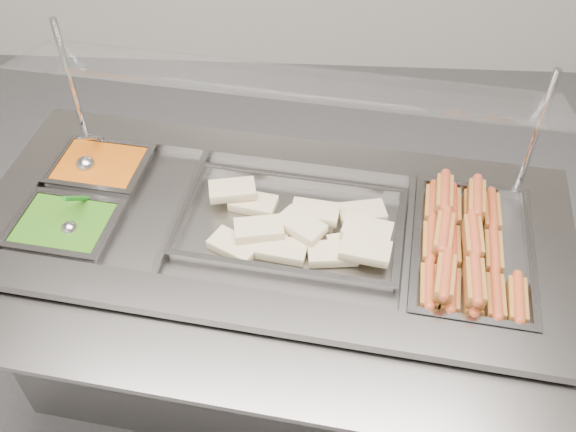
# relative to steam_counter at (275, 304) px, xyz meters

# --- Properties ---
(steam_counter) EXTENTS (1.79, 0.98, 0.82)m
(steam_counter) POSITION_rel_steam_counter_xyz_m (0.00, 0.00, 0.00)
(steam_counter) COLOR slate
(steam_counter) RESTS_ON ground
(tray_rail) EXTENTS (1.65, 0.55, 0.05)m
(tray_rail) POSITION_rel_steam_counter_xyz_m (-0.06, -0.46, 0.36)
(tray_rail) COLOR gray
(tray_rail) RESTS_ON steam_counter
(sneeze_guard) EXTENTS (1.52, 0.46, 0.40)m
(sneeze_guard) POSITION_rel_steam_counter_xyz_m (0.03, 0.20, 0.74)
(sneeze_guard) COLOR silver
(sneeze_guard) RESTS_ON steam_counter
(pan_hotdogs) EXTENTS (0.37, 0.54, 0.09)m
(pan_hotdogs) POSITION_rel_steam_counter_xyz_m (0.56, -0.08, 0.37)
(pan_hotdogs) COLOR gray
(pan_hotdogs) RESTS_ON steam_counter
(pan_wraps) EXTENTS (0.66, 0.44, 0.06)m
(pan_wraps) POSITION_rel_steam_counter_xyz_m (0.05, -0.01, 0.38)
(pan_wraps) COLOR gray
(pan_wraps) RESTS_ON steam_counter
(pan_beans) EXTENTS (0.30, 0.25, 0.09)m
(pan_beans) POSITION_rel_steam_counter_xyz_m (-0.56, 0.21, 0.37)
(pan_beans) COLOR gray
(pan_beans) RESTS_ON steam_counter
(pan_peas) EXTENTS (0.30, 0.25, 0.09)m
(pan_peas) POSITION_rel_steam_counter_xyz_m (-0.60, -0.05, 0.37)
(pan_peas) COLOR gray
(pan_peas) RESTS_ON steam_counter
(hotdogs_in_buns) EXTENTS (0.29, 0.50, 0.11)m
(hotdogs_in_buns) POSITION_rel_steam_counter_xyz_m (0.54, -0.08, 0.41)
(hotdogs_in_buns) COLOR #985D1F
(hotdogs_in_buns) RESTS_ON pan_hotdogs
(tortilla_wraps) EXTENTS (0.55, 0.32, 0.06)m
(tortilla_wraps) POSITION_rel_steam_counter_xyz_m (0.09, -0.04, 0.41)
(tortilla_wraps) COLOR beige
(tortilla_wraps) RESTS_ON pan_wraps
(ladle) EXTENTS (0.06, 0.17, 0.14)m
(ladle) POSITION_rel_steam_counter_xyz_m (-0.60, 0.20, 0.42)
(ladle) COLOR silver
(ladle) RESTS_ON pan_beans
(serving_spoon) EXTENTS (0.05, 0.16, 0.13)m
(serving_spoon) POSITION_rel_steam_counter_xyz_m (-0.57, -0.06, 0.42)
(serving_spoon) COLOR silver
(serving_spoon) RESTS_ON pan_peas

